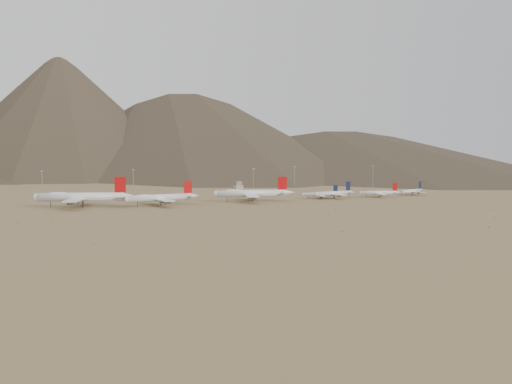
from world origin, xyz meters
name	(u,v)px	position (x,y,z in m)	size (l,w,h in m)	color
ground	(258,205)	(0.00, 0.00, 0.00)	(3000.00, 3000.00, 0.00)	#A48655
mountain_ridge	(97,101)	(0.00, 900.00, 150.00)	(4400.00, 1000.00, 300.00)	#493D2B
widebody_west	(81,197)	(-134.36, 39.59, 8.18)	(76.42, 61.00, 23.73)	silver
widebody_centre	(160,198)	(-74.91, 26.07, 6.58)	(64.10, 49.76, 19.09)	silver
widebody_east	(251,193)	(6.08, 28.93, 7.33)	(69.67, 55.16, 21.26)	silver
narrowbody_a	(321,194)	(75.74, 29.58, 3.97)	(35.97, 26.70, 12.24)	silver
narrowbody_b	(334,193)	(87.26, 25.78, 4.91)	(45.67, 33.18, 15.13)	silver
narrowbody_c	(380,193)	(132.96, 19.78, 4.41)	(40.01, 29.68, 13.60)	silver
narrowbody_d	(413,191)	(177.38, 27.27, 4.12)	(36.70, 27.45, 12.68)	silver
control_tower	(238,188)	(30.00, 120.00, 5.32)	(8.00, 8.00, 12.00)	tan
mast_far_west	(42,183)	(-158.47, 128.74, 14.20)	(2.00, 0.60, 25.70)	gray
mast_west	(133,181)	(-75.86, 128.14, 14.20)	(2.00, 0.60, 25.70)	gray
mast_centre	(254,180)	(41.26, 106.60, 14.20)	(2.00, 0.60, 25.70)	gray
mast_east	(294,177)	(105.16, 140.04, 14.20)	(2.00, 0.60, 25.70)	gray
mast_far_east	(373,176)	(201.23, 128.46, 14.20)	(2.00, 0.60, 25.70)	gray
desert_scrub	(271,217)	(-25.41, -79.16, 0.28)	(439.13, 175.23, 0.70)	olive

